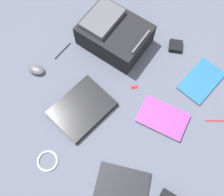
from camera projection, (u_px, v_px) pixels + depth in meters
ground_plane at (118, 104)px, 1.59m from camera, size 3.70×3.70×0.00m
backpack at (114, 34)px, 1.67m from camera, size 0.32×0.41×0.19m
laptop at (82, 108)px, 1.56m from camera, size 0.38×0.32×0.03m
book_comic at (122, 188)px, 1.41m from camera, size 0.29×0.33×0.02m
book_blue at (163, 118)px, 1.54m from camera, size 0.20×0.29×0.02m
book_manual at (201, 81)px, 1.63m from camera, size 0.30×0.21×0.01m
computer_mouse at (36, 70)px, 1.65m from camera, size 0.08×0.11×0.04m
cable_coil at (48, 161)px, 1.46m from camera, size 0.11×0.11×0.01m
pen_black at (218, 121)px, 1.54m from camera, size 0.08×0.12×0.01m
pen_blue at (63, 51)px, 1.71m from camera, size 0.15×0.02×0.01m
earbud_pouch at (176, 46)px, 1.71m from camera, size 0.11×0.11×0.03m
usb_stick at (134, 87)px, 1.62m from camera, size 0.04×0.05×0.01m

